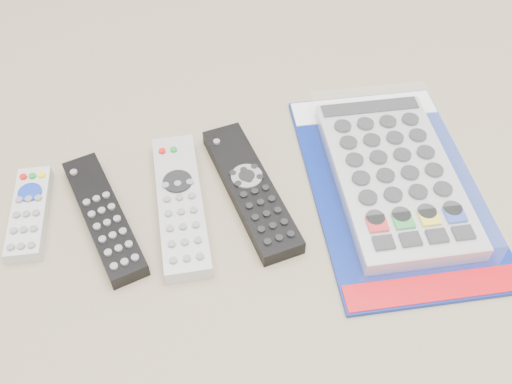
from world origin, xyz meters
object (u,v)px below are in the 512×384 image
object	(u,v)px
remote_silver_dvd	(180,204)
remote_small_grey	(30,213)
jumbo_remote_packaged	(394,174)
remote_slim_black	(104,217)
remote_large_black	(251,189)

from	to	relation	value
remote_silver_dvd	remote_small_grey	bearing A→B (deg)	173.83
remote_small_grey	jumbo_remote_packaged	world-z (taller)	jumbo_remote_packaged
remote_slim_black	remote_silver_dvd	world-z (taller)	remote_silver_dvd
remote_small_grey	remote_large_black	world-z (taller)	remote_large_black
remote_slim_black	remote_large_black	bearing A→B (deg)	-13.98
remote_small_grey	remote_large_black	size ratio (longest dim) A/B	0.63
remote_silver_dvd	remote_large_black	bearing A→B (deg)	5.49
remote_silver_dvd	jumbo_remote_packaged	world-z (taller)	jumbo_remote_packaged
remote_small_grey	jumbo_remote_packaged	xyz separation A→B (m)	(0.45, -0.08, 0.01)
remote_silver_dvd	jumbo_remote_packaged	distance (m)	0.27
remote_small_grey	remote_silver_dvd	world-z (taller)	remote_silver_dvd
remote_small_grey	remote_slim_black	bearing A→B (deg)	-11.36
remote_slim_black	remote_large_black	distance (m)	0.18
remote_small_grey	remote_large_black	xyz separation A→B (m)	(0.27, -0.04, 0.00)
remote_silver_dvd	remote_large_black	xyz separation A→B (m)	(0.09, -0.00, -0.00)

